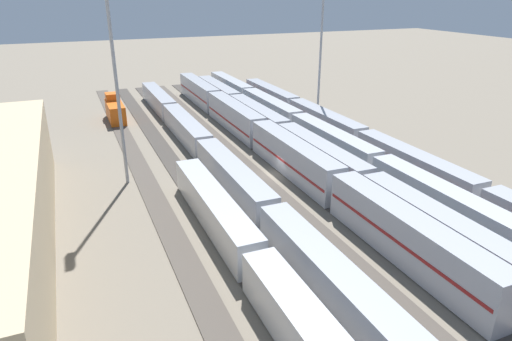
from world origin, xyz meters
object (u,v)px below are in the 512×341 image
Objects in this scene: train_on_track_1 at (325,138)px; train_on_track_2 at (284,133)px; train_on_track_0 at (407,161)px; light_mast_0 at (322,24)px; train_on_track_6 at (256,265)px; train_on_track_3 at (260,134)px; light_mast_1 at (110,31)px; train_on_track_7 at (115,110)px; train_on_track_5 at (233,178)px.

train_on_track_1 is 1.20× the size of train_on_track_2.
light_mast_0 reaches higher than train_on_track_0.
train_on_track_6 is 0.49× the size of train_on_track_2.
light_mast_1 reaches higher than train_on_track_3.
train_on_track_7 is at bearing 43.32° from train_on_track_1.
light_mast_1 reaches higher than train_on_track_7.
train_on_track_2 is at bearing -79.14° from train_on_track_3.
train_on_track_5 is 1.25× the size of train_on_track_3.
light_mast_1 reaches higher than train_on_track_5.
light_mast_0 is at bearing -7.01° from train_on_track_0.
train_on_track_0 is 1.20× the size of train_on_track_2.
train_on_track_6 is at bearing 140.10° from train_on_track_1.
train_on_track_3 is at bearing -75.77° from light_mast_1.
train_on_track_7 is 37.94m from light_mast_1.
train_on_track_3 is at bearing -34.98° from train_on_track_5.
train_on_track_3 is (34.06, -15.00, 0.58)m from train_on_track_6.
train_on_track_5 is at bearing 135.48° from train_on_track_2.
light_mast_0 is at bearing -109.52° from train_on_track_7.
train_on_track_7 is 36.57m from train_on_track_2.
light_mast_0 reaches higher than train_on_track_1.
train_on_track_6 is 4.72× the size of train_on_track_7.
train_on_track_3 reaches higher than train_on_track_6.
train_on_track_7 is 0.34× the size of light_mast_0.
train_on_track_2 is at bearing -76.38° from light_mast_1.
train_on_track_6 is at bearing -165.39° from light_mast_1.
light_mast_0 reaches higher than train_on_track_6.
train_on_track_2 is at bearing 27.31° from train_on_track_0.
train_on_track_5 is at bearing 116.85° from train_on_track_1.
train_on_track_7 is 0.31× the size of light_mast_1.
train_on_track_3 is (-27.65, -20.00, 0.44)m from train_on_track_7.
train_on_track_3 is 2.95× the size of light_mast_1.
train_on_track_0 is 57.84m from train_on_track_7.
light_mast_0 is (18.00, -8.97, 16.49)m from train_on_track_1.
train_on_track_0 is 1.00× the size of train_on_track_1.
train_on_track_6 is at bearing 144.66° from light_mast_0.
train_on_track_1 is 0.96× the size of train_on_track_5.
train_on_track_7 is 0.10× the size of train_on_track_2.
light_mast_1 is (8.61, 12.40, 18.10)m from train_on_track_5.
train_on_track_6 is at bearing -175.37° from train_on_track_7.
train_on_track_7 is (31.82, 30.00, 0.10)m from train_on_track_1.
train_on_track_3 reaches higher than train_on_track_5.
light_mast_0 is (28.13, -28.97, 16.53)m from train_on_track_5.
train_on_track_1 is 3.90× the size of light_mast_0.
light_mast_0 is 0.91× the size of light_mast_1.
train_on_track_6 is 0.41× the size of train_on_track_1.
light_mast_1 is (-33.33, 2.40, 17.96)m from train_on_track_7.
train_on_track_2 is (35.02, -20.00, -0.02)m from train_on_track_6.
train_on_track_7 is at bearing 13.41° from train_on_track_5.
train_on_track_1 is at bearing -136.68° from train_on_track_7.
train_on_track_7 is 0.10× the size of train_on_track_3.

